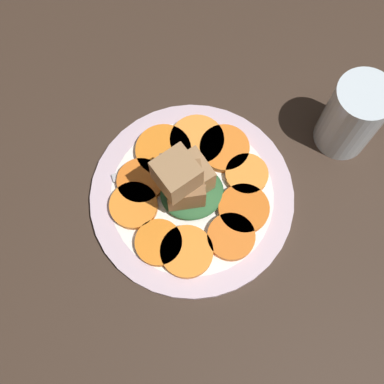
# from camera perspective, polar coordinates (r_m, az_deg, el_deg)

# --- Properties ---
(table_slab) EXTENTS (1.20, 1.20, 0.02)m
(table_slab) POSITION_cam_1_polar(r_m,az_deg,el_deg) (0.62, 0.00, -0.95)
(table_slab) COLOR #38281E
(table_slab) RESTS_ON ground
(plate) EXTENTS (0.26, 0.26, 0.01)m
(plate) POSITION_cam_1_polar(r_m,az_deg,el_deg) (0.61, 0.00, -0.49)
(plate) COLOR silver
(plate) RESTS_ON table_slab
(carrot_slice_0) EXTENTS (0.06, 0.06, 0.01)m
(carrot_slice_0) POSITION_cam_1_polar(r_m,az_deg,el_deg) (0.60, -6.11, 1.27)
(carrot_slice_0) COLOR orange
(carrot_slice_0) RESTS_ON plate
(carrot_slice_1) EXTENTS (0.06, 0.06, 0.01)m
(carrot_slice_1) POSITION_cam_1_polar(r_m,az_deg,el_deg) (0.59, -6.88, -1.85)
(carrot_slice_1) COLOR orange
(carrot_slice_1) RESTS_ON plate
(carrot_slice_2) EXTENTS (0.06, 0.06, 0.01)m
(carrot_slice_2) POSITION_cam_1_polar(r_m,az_deg,el_deg) (0.58, -3.98, -6.01)
(carrot_slice_2) COLOR orange
(carrot_slice_2) RESTS_ON plate
(carrot_slice_3) EXTENTS (0.06, 0.06, 0.01)m
(carrot_slice_3) POSITION_cam_1_polar(r_m,az_deg,el_deg) (0.58, -0.63, -7.08)
(carrot_slice_3) COLOR orange
(carrot_slice_3) RESTS_ON plate
(carrot_slice_4) EXTENTS (0.06, 0.06, 0.01)m
(carrot_slice_4) POSITION_cam_1_polar(r_m,az_deg,el_deg) (0.58, 4.65, -5.32)
(carrot_slice_4) COLOR orange
(carrot_slice_4) RESTS_ON plate
(carrot_slice_5) EXTENTS (0.06, 0.06, 0.01)m
(carrot_slice_5) POSITION_cam_1_polar(r_m,az_deg,el_deg) (0.59, 6.15, -1.99)
(carrot_slice_5) COLOR orange
(carrot_slice_5) RESTS_ON plate
(carrot_slice_6) EXTENTS (0.05, 0.05, 0.01)m
(carrot_slice_6) POSITION_cam_1_polar(r_m,az_deg,el_deg) (0.61, 6.49, 2.07)
(carrot_slice_6) COLOR orange
(carrot_slice_6) RESTS_ON plate
(carrot_slice_7) EXTENTS (0.06, 0.06, 0.01)m
(carrot_slice_7) POSITION_cam_1_polar(r_m,az_deg,el_deg) (0.62, 3.86, 5.18)
(carrot_slice_7) COLOR orange
(carrot_slice_7) RESTS_ON plate
(carrot_slice_8) EXTENTS (0.07, 0.07, 0.01)m
(carrot_slice_8) POSITION_cam_1_polar(r_m,az_deg,el_deg) (0.62, 0.59, 6.12)
(carrot_slice_8) COLOR orange
(carrot_slice_8) RESTS_ON plate
(carrot_slice_9) EXTENTS (0.07, 0.07, 0.01)m
(carrot_slice_9) POSITION_cam_1_polar(r_m,az_deg,el_deg) (0.62, -3.40, 4.90)
(carrot_slice_9) COLOR orange
(carrot_slice_9) RESTS_ON plate
(center_pile) EXTENTS (0.08, 0.07, 0.10)m
(center_pile) POSITION_cam_1_polar(r_m,az_deg,el_deg) (0.56, -0.79, 1.11)
(center_pile) COLOR #2D6033
(center_pile) RESTS_ON plate
(fork) EXTENTS (0.17, 0.04, 0.00)m
(fork) POSITION_cam_1_polar(r_m,az_deg,el_deg) (0.62, -1.25, 4.10)
(fork) COLOR #B2B2B7
(fork) RESTS_ON plate
(water_glass) EXTENTS (0.07, 0.07, 0.11)m
(water_glass) POSITION_cam_1_polar(r_m,az_deg,el_deg) (0.63, 18.45, 8.48)
(water_glass) COLOR silver
(water_glass) RESTS_ON table_slab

